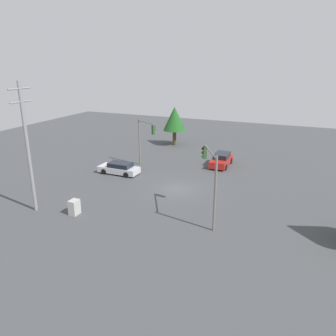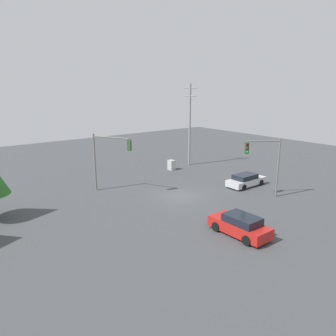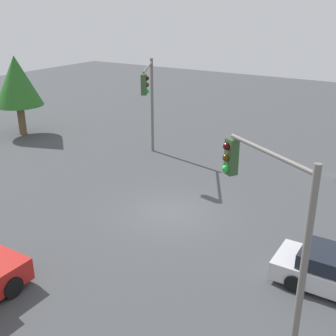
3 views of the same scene
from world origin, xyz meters
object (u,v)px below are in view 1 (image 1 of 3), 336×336
sedan_red (221,160)px  sedan_silver (119,168)px  traffic_signal_cross (145,135)px  electrical_cabinet (74,207)px  traffic_signal_main (210,172)px

sedan_red → sedan_silver: 12.41m
traffic_signal_cross → electrical_cabinet: (13.77, 0.28, -3.29)m
traffic_signal_main → electrical_cabinet: 11.63m
traffic_signal_main → traffic_signal_cross: bearing=17.8°
sedan_red → electrical_cabinet: sedan_red is taller
sedan_silver → traffic_signal_main: size_ratio=0.79×
sedan_red → traffic_signal_main: size_ratio=0.78×
sedan_red → traffic_signal_cross: traffic_signal_cross is taller
traffic_signal_cross → sedan_red: bearing=58.3°
sedan_red → electrical_cabinet: bearing=65.9°
sedan_red → traffic_signal_main: bearing=100.2°
sedan_silver → electrical_cabinet: 10.58m
sedan_silver → traffic_signal_cross: traffic_signal_cross is taller
traffic_signal_cross → electrical_cabinet: bearing=-56.9°
traffic_signal_main → sedan_red: bearing=-18.2°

